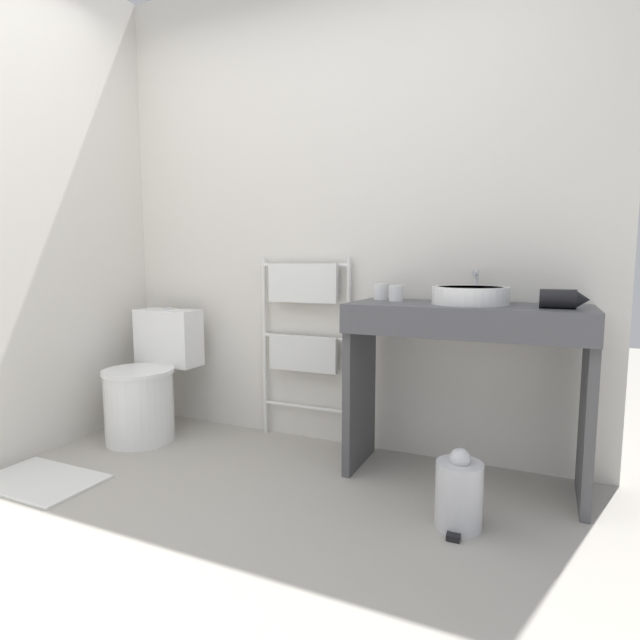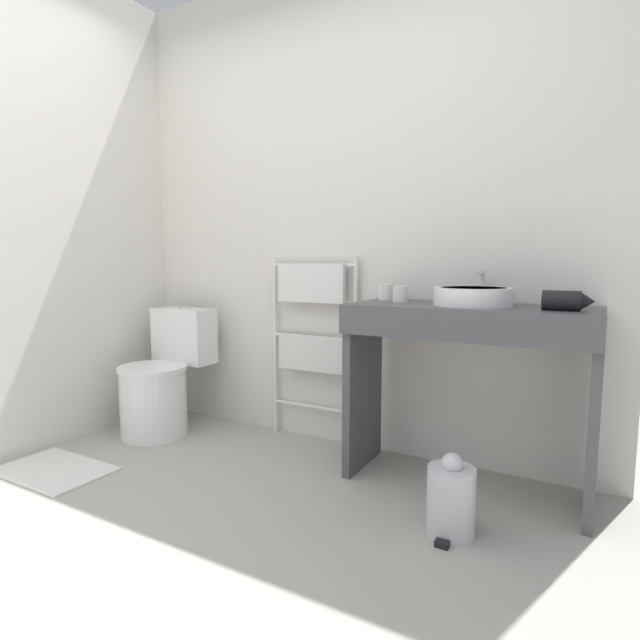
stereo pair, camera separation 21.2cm
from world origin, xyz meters
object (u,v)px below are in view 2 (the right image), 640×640
object	(u,v)px
cup_near_edge	(400,294)
cup_near_wall	(386,292)
sink_basin	(473,296)
trash_bin	(451,499)
toilet	(163,381)
hair_dryer	(565,300)
towel_radiator	(312,323)

from	to	relation	value
cup_near_edge	cup_near_wall	bearing A→B (deg)	147.03
sink_basin	trash_bin	xyz separation A→B (m)	(0.04, -0.44, -0.75)
cup_near_wall	cup_near_edge	distance (m)	0.12
toilet	sink_basin	world-z (taller)	sink_basin
sink_basin	trash_bin	distance (m)	0.87
hair_dryer	cup_near_edge	bearing A→B (deg)	170.81
cup_near_edge	hair_dryer	world-z (taller)	hair_dryer
towel_radiator	sink_basin	distance (m)	0.98
towel_radiator	trash_bin	xyz separation A→B (m)	(0.98, -0.62, -0.55)
sink_basin	toilet	bearing A→B (deg)	-175.42
towel_radiator	trash_bin	world-z (taller)	towel_radiator
towel_radiator	toilet	bearing A→B (deg)	-159.43
toilet	cup_near_edge	world-z (taller)	cup_near_edge
sink_basin	cup_near_edge	xyz separation A→B (m)	(-0.36, 0.05, -0.00)
hair_dryer	trash_bin	world-z (taller)	hair_dryer
hair_dryer	trash_bin	size ratio (longest dim) A/B	0.59
cup_near_wall	trash_bin	distance (m)	1.06
toilet	cup_near_wall	world-z (taller)	cup_near_wall
hair_dryer	trash_bin	bearing A→B (deg)	-131.45
towel_radiator	sink_basin	world-z (taller)	towel_radiator
cup_near_edge	towel_radiator	bearing A→B (deg)	167.52
toilet	hair_dryer	size ratio (longest dim) A/B	4.04
towel_radiator	cup_near_wall	bearing A→B (deg)	-7.66
towel_radiator	cup_near_wall	distance (m)	0.52
trash_bin	towel_radiator	bearing A→B (deg)	147.76
sink_basin	hair_dryer	world-z (taller)	same
toilet	trash_bin	size ratio (longest dim) A/B	2.37
toilet	hair_dryer	bearing A→B (deg)	2.05
sink_basin	cup_near_wall	xyz separation A→B (m)	(-0.46, 0.12, -0.00)
sink_basin	cup_near_edge	bearing A→B (deg)	171.87
trash_bin	cup_near_edge	bearing A→B (deg)	129.37
toilet	towel_radiator	bearing A→B (deg)	20.57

